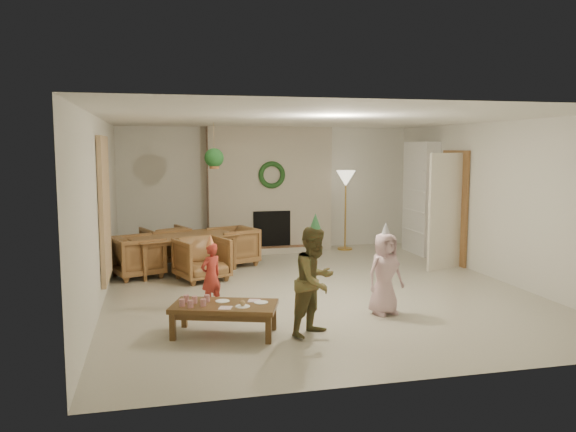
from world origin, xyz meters
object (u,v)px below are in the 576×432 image
object	(u,v)px
dining_chair_near	(202,259)
child_red	(211,276)
dining_chair_right	(233,246)
child_plaid	(315,281)
dining_table	(183,253)
coffee_table_top	(224,306)
dining_chair_left	(138,256)
child_pink	(385,274)
dining_chair_far	(165,245)

from	to	relation	value
dining_chair_near	child_red	bearing A→B (deg)	-110.87
dining_chair_right	child_red	distance (m)	2.77
dining_chair_right	child_plaid	bearing A→B (deg)	-14.93
dining_table	coffee_table_top	distance (m)	3.49
child_red	child_plaid	world-z (taller)	child_plaid
dining_table	child_plaid	distance (m)	3.91
dining_chair_near	coffee_table_top	size ratio (longest dim) A/B	0.65
child_plaid	dining_chair_left	bearing A→B (deg)	83.84
coffee_table_top	child_red	bearing A→B (deg)	110.38
dining_chair_right	child_red	world-z (taller)	child_red
dining_chair_near	child_pink	bearing A→B (deg)	-69.19
dining_chair_left	child_red	bearing A→B (deg)	-175.22
dining_table	dining_chair_left	size ratio (longest dim) A/B	2.34
child_plaid	child_pink	xyz separation A→B (m)	(1.07, 0.56, -0.09)
dining_chair_left	child_red	distance (m)	2.30
child_red	child_plaid	distance (m)	1.69
dining_table	child_plaid	xyz separation A→B (m)	(1.28, -3.68, 0.31)
dining_table	child_pink	bearing A→B (deg)	-73.22
dining_chair_far	child_plaid	size ratio (longest dim) A/B	0.61
dining_chair_right	dining_chair_far	bearing A→B (deg)	-128.66
dining_chair_right	coffee_table_top	size ratio (longest dim) A/B	0.65
dining_chair_near	child_plaid	size ratio (longest dim) A/B	0.61
dining_table	dining_chair_left	distance (m)	0.77
coffee_table_top	child_pink	size ratio (longest dim) A/B	1.11
dining_chair_far	child_red	size ratio (longest dim) A/B	0.87
child_pink	dining_chair_far	bearing A→B (deg)	109.57
dining_chair_near	dining_chair_left	xyz separation A→B (m)	(-0.99, 0.46, 0.00)
child_plaid	dining_chair_right	bearing A→B (deg)	58.74
dining_chair_left	child_pink	xyz separation A→B (m)	(3.08, -2.85, 0.18)
dining_chair_near	dining_chair_right	size ratio (longest dim) A/B	1.00
dining_chair_left	dining_chair_far	bearing A→B (deg)	-45.00
dining_table	dining_chair_far	world-z (taller)	dining_chair_far
dining_chair_far	child_pink	distance (m)	4.65
child_red	coffee_table_top	bearing A→B (deg)	58.41
dining_chair_near	child_red	xyz separation A→B (m)	(-0.02, -1.63, 0.09)
dining_table	dining_chair_far	bearing A→B (deg)	90.00
dining_chair_right	child_pink	distance (m)	3.75
dining_table	coffee_table_top	world-z (taller)	dining_table
dining_chair_left	dining_table	bearing A→B (deg)	-90.00
child_pink	dining_chair_left	bearing A→B (deg)	122.47
coffee_table_top	dining_chair_far	bearing A→B (deg)	116.01
child_red	dining_table	bearing A→B (deg)	-117.42
dining_chair_far	dining_chair_left	world-z (taller)	same
coffee_table_top	child_pink	xyz separation A→B (m)	(2.07, 0.36, 0.19)
coffee_table_top	child_red	distance (m)	1.13
dining_table	dining_chair_right	distance (m)	0.97
dining_chair_near	dining_chair_far	size ratio (longest dim) A/B	1.00
child_red	child_plaid	size ratio (longest dim) A/B	0.70
dining_chair_right	child_pink	world-z (taller)	child_pink
dining_chair_far	child_red	distance (m)	3.12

